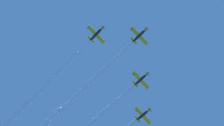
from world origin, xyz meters
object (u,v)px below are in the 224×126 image
airplane_lead (140,35)px  airplane_right_wingman (97,33)px  airplane_left_wingman (141,79)px  airplane_slot_tail (143,114)px

airplane_lead → airplane_right_wingman: size_ratio=1.00×
airplane_left_wingman → airplane_right_wingman: size_ratio=1.00×
airplane_left_wingman → airplane_slot_tail: airplane_left_wingman is taller
airplane_lead → airplane_right_wingman: airplane_right_wingman is taller
airplane_left_wingman → airplane_slot_tail: 14.82m
airplane_left_wingman → airplane_slot_tail: (-0.91, -14.79, -0.18)m
airplane_right_wingman → airplane_lead: bearing=-176.9°
airplane_left_wingman → airplane_slot_tail: bearing=-93.5°
airplane_left_wingman → airplane_right_wingman: 23.61m
airplane_lead → airplane_slot_tail: bearing=-92.6°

